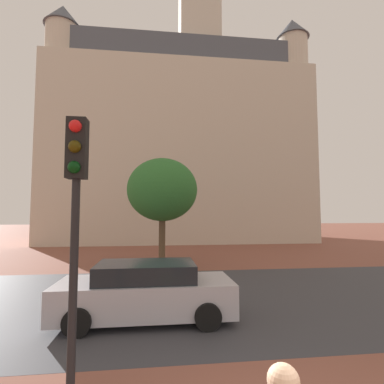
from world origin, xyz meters
The scene contains 6 objects.
ground_plane centered at (0.00, 10.00, 0.00)m, with size 120.00×120.00×0.00m, color brown.
street_asphalt_strip centered at (0.00, 7.53, 0.00)m, with size 120.00×8.40×0.00m, color #38383D.
landmark_building centered at (0.75, 28.54, 10.20)m, with size 25.14×12.44×34.32m.
car_silver centered at (-1.98, 5.68, 0.71)m, with size 4.48×2.00×1.45m.
traffic_light_pole centered at (-2.89, 2.29, 2.92)m, with size 0.28×0.34×4.15m.
tree_curb_far centered at (-1.46, 13.40, 3.98)m, with size 3.74×3.74×5.67m.
Camera 1 is at (-1.70, -2.07, 2.75)m, focal length 26.99 mm.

